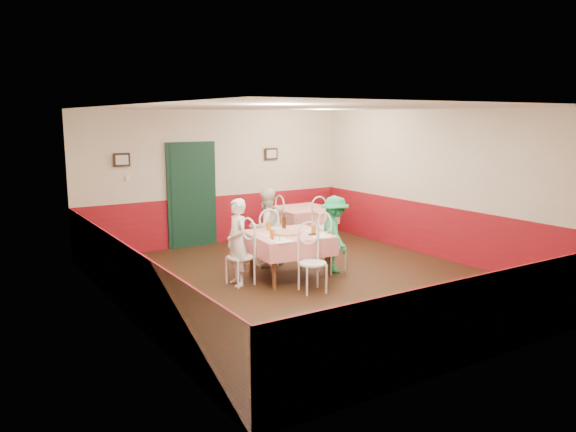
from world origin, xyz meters
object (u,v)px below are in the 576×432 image
diner_left (237,242)px  second_table (303,225)px  chair_far (267,242)px  beer_bottle (284,222)px  pizza (287,233)px  wallet (313,234)px  glass_c (269,226)px  glass_a (272,235)px  chair_left (240,257)px  glass_b (314,230)px  chair_second_b (323,228)px  chair_right (332,246)px  diner_right (335,234)px  chair_second_a (273,226)px  diner_far (266,227)px  main_table (288,256)px  chair_near (313,263)px

diner_left → second_table: bearing=132.5°
chair_far → beer_bottle: (0.06, -0.48, 0.43)m
pizza → wallet: size_ratio=4.05×
chair_far → glass_c: (-0.22, -0.43, 0.38)m
glass_a → wallet: bearing=-9.0°
chair_left → glass_b: glass_b is taller
glass_a → second_table: bearing=47.3°
chair_second_b → glass_b: glass_b is taller
chair_right → glass_c: (-0.97, 0.50, 0.38)m
beer_bottle → diner_right: bearing=-31.6°
diner_left → chair_right: bearing=88.8°
chair_second_a → glass_c: glass_c is taller
wallet → diner_right: (0.63, 0.24, -0.11)m
chair_second_a → beer_bottle: (-0.80, -1.73, 0.43)m
diner_right → diner_left: bearing=102.5°
diner_left → diner_far: diner_far is taller
chair_left → chair_second_b: 2.83m
glass_b → glass_c: (-0.46, 0.68, -0.00)m
chair_left → chair_second_a: 2.68m
chair_second_b → diner_far: size_ratio=0.64×
second_table → chair_left: bearing=-141.8°
main_table → glass_a: (-0.44, -0.22, 0.45)m
chair_second_b → glass_c: 2.08m
glass_c → chair_far: bearing=63.1°
glass_a → diner_right: (1.33, 0.13, -0.16)m
diner_left → pizza: bearing=87.3°
glass_b → glass_a: bearing=177.1°
chair_right → chair_second_a: bearing=-6.6°
chair_left → wallet: (1.11, -0.43, 0.32)m
diner_left → diner_right: 1.80m
glass_a → chair_far: bearing=63.7°
chair_near → diner_right: (0.99, 0.75, 0.21)m
main_table → chair_right: (0.85, -0.09, 0.08)m
wallet → diner_right: bearing=26.8°
main_table → diner_far: diner_far is taller
glass_a → glass_b: bearing=-2.9°
main_table → wallet: bearing=-52.1°
chair_near → beer_bottle: beer_bottle is taller
main_table → chair_far: size_ratio=1.36×
glass_a → chair_left: bearing=142.3°
second_table → glass_b: (-1.37, -2.35, 0.46)m
second_table → wallet: wallet is taller
diner_right → glass_a: bearing=114.1°
glass_a → wallet: 0.71m
glass_b → diner_far: size_ratio=0.10×
main_table → chair_left: size_ratio=1.36×
second_table → glass_b: glass_b is taller
chair_far → pizza: 0.93m
second_table → diner_far: size_ratio=0.80×
chair_near → chair_second_a: 3.11m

